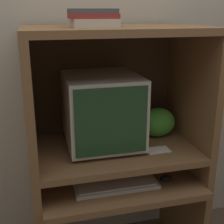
{
  "coord_description": "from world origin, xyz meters",
  "views": [
    {
      "loc": [
        -0.42,
        -1.28,
        1.55
      ],
      "look_at": [
        -0.02,
        0.3,
        1.02
      ],
      "focal_mm": 50.0,
      "sensor_mm": 36.0,
      "label": 1
    }
  ],
  "objects_px": {
    "keyboard": "(117,186)",
    "mouse": "(166,178)",
    "crt_monitor": "(102,110)",
    "snack_bag": "(158,122)",
    "book_stack": "(94,18)"
  },
  "relations": [
    {
      "from": "snack_bag",
      "to": "mouse",
      "type": "bearing_deg",
      "value": -99.55
    },
    {
      "from": "crt_monitor",
      "to": "book_stack",
      "type": "distance_m",
      "value": 0.51
    },
    {
      "from": "crt_monitor",
      "to": "keyboard",
      "type": "bearing_deg",
      "value": -82.17
    },
    {
      "from": "crt_monitor",
      "to": "book_stack",
      "type": "bearing_deg",
      "value": -117.64
    },
    {
      "from": "mouse",
      "to": "snack_bag",
      "type": "distance_m",
      "value": 0.35
    },
    {
      "from": "keyboard",
      "to": "snack_bag",
      "type": "distance_m",
      "value": 0.48
    },
    {
      "from": "book_stack",
      "to": "mouse",
      "type": "bearing_deg",
      "value": -13.52
    },
    {
      "from": "crt_monitor",
      "to": "book_stack",
      "type": "relative_size",
      "value": 2.0
    },
    {
      "from": "keyboard",
      "to": "mouse",
      "type": "xyz_separation_m",
      "value": [
        0.29,
        0.01,
        0.0
      ]
    },
    {
      "from": "mouse",
      "to": "crt_monitor",
      "type": "bearing_deg",
      "value": 146.53
    },
    {
      "from": "keyboard",
      "to": "mouse",
      "type": "distance_m",
      "value": 0.29
    },
    {
      "from": "mouse",
      "to": "book_stack",
      "type": "bearing_deg",
      "value": 166.48
    },
    {
      "from": "crt_monitor",
      "to": "book_stack",
      "type": "xyz_separation_m",
      "value": [
        -0.06,
        -0.12,
        0.5
      ]
    },
    {
      "from": "crt_monitor",
      "to": "snack_bag",
      "type": "xyz_separation_m",
      "value": [
        0.36,
        0.04,
        -0.12
      ]
    },
    {
      "from": "snack_bag",
      "to": "book_stack",
      "type": "height_order",
      "value": "book_stack"
    }
  ]
}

